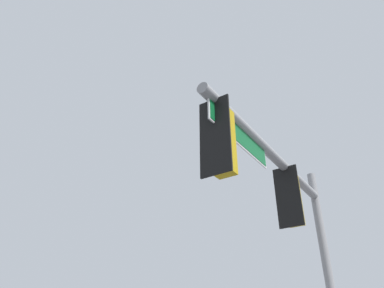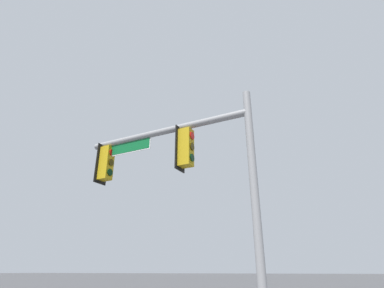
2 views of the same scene
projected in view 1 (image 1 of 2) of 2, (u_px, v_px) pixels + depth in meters
The scene contains 1 object.
signal_pole_near at pixel (288, 210), 7.39m from camera, with size 5.36×0.95×6.00m.
Camera 1 is at (3.60, -5.54, 1.86)m, focal length 35.00 mm.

